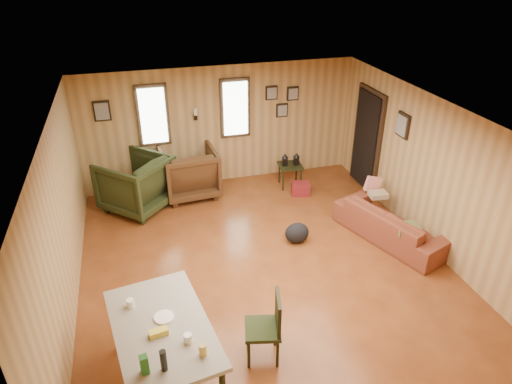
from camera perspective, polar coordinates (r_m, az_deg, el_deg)
room at (r=6.86m, az=1.65°, el=0.84°), size 5.54×6.04×2.44m
sofa at (r=7.91m, az=16.70°, el=-3.26°), size 1.21×2.05×0.77m
recliner_brown at (r=8.98m, az=-8.36°, el=2.75°), size 1.10×1.04×1.07m
recliner_green at (r=8.69m, az=-14.80°, el=1.33°), size 1.49×1.49×1.12m
end_table at (r=9.20m, az=-12.11°, el=2.13°), size 0.63×0.59×0.72m
side_table at (r=9.25m, az=4.32°, el=3.54°), size 0.50×0.50×0.73m
cooler at (r=9.10m, az=5.58°, el=0.43°), size 0.40×0.33×0.25m
backpack at (r=7.64m, az=5.14°, el=-5.12°), size 0.49×0.44×0.35m
sofa_pillows at (r=8.01m, az=16.40°, el=-1.87°), size 0.51×1.60×0.33m
dining_table at (r=5.18m, az=-11.64°, el=-16.79°), size 1.21×1.76×1.07m
dining_chair at (r=5.52m, az=1.59°, el=-16.20°), size 0.50×0.50×0.91m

